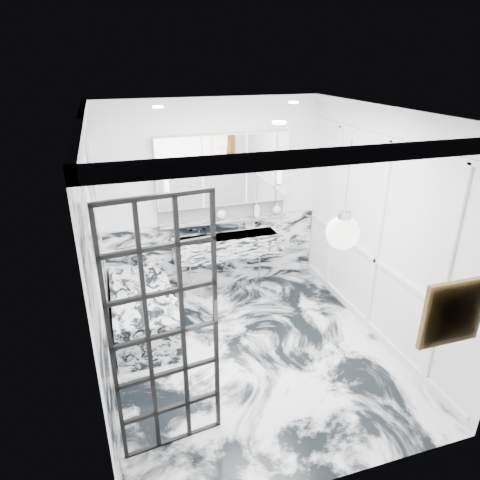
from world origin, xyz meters
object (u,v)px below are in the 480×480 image
object	(u,v)px
bathtub	(143,310)
crittall_door	(166,335)
trough_sink	(228,245)
mirror_cabinet	(223,170)

from	to	relation	value
bathtub	crittall_door	bearing A→B (deg)	-87.83
bathtub	trough_sink	bearing A→B (deg)	26.48
mirror_cabinet	bathtub	distance (m)	2.20
crittall_door	trough_sink	size ratio (longest dim) A/B	1.48
crittall_door	mirror_cabinet	world-z (taller)	crittall_door
trough_sink	mirror_cabinet	distance (m)	1.10
crittall_door	trough_sink	distance (m)	2.88
trough_sink	bathtub	xyz separation A→B (m)	(-1.33, -0.66, -0.45)
mirror_cabinet	bathtub	xyz separation A→B (m)	(-1.32, -0.83, -1.54)
crittall_door	trough_sink	bearing A→B (deg)	56.61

